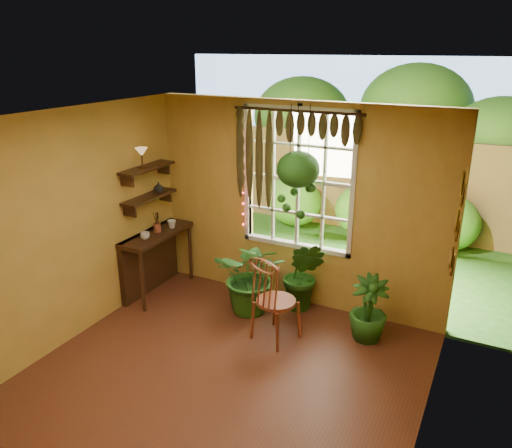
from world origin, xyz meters
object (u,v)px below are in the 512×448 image
(windsor_chair, at_px, (274,312))
(hanging_basket, at_px, (298,173))
(counter_ledge, at_px, (152,254))
(potted_plant_mid, at_px, (303,275))
(potted_plant_left, at_px, (253,276))

(windsor_chair, bearing_deg, hanging_basket, 110.93)
(windsor_chair, relative_size, hanging_basket, 0.92)
(counter_ledge, height_order, hanging_basket, hanging_basket)
(windsor_chair, distance_m, potted_plant_mid, 0.84)
(potted_plant_mid, distance_m, hanging_basket, 1.38)
(counter_ledge, bearing_deg, potted_plant_left, 3.82)
(potted_plant_left, bearing_deg, potted_plant_mid, 30.95)
(potted_plant_left, distance_m, hanging_basket, 1.47)
(potted_plant_left, xyz_separation_m, potted_plant_mid, (0.57, 0.34, -0.02))
(potted_plant_mid, bearing_deg, potted_plant_left, -149.05)
(counter_ledge, relative_size, windsor_chair, 0.96)
(windsor_chair, distance_m, potted_plant_left, 0.74)
(counter_ledge, xyz_separation_m, windsor_chair, (2.08, -0.38, -0.19))
(hanging_basket, bearing_deg, potted_plant_left, -149.83)
(counter_ledge, xyz_separation_m, potted_plant_left, (1.55, 0.10, -0.04))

